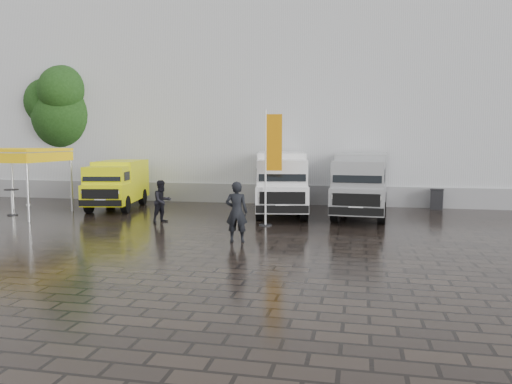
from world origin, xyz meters
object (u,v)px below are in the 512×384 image
wheelie_bin (437,199)px  person_front (237,212)px  van_yellow (117,185)px  van_white (281,183)px  van_silver (361,185)px  cocktail_table (12,202)px  canopy_tent (17,153)px  flagpole (270,162)px  person_tent (162,201)px

wheelie_bin → person_front: size_ratio=0.50×
van_yellow → van_white: size_ratio=0.79×
van_white → van_silver: 3.50m
wheelie_bin → person_front: (-7.47, -9.29, 0.49)m
van_white → cocktail_table: (-11.45, -2.99, -0.78)m
van_white → canopy_tent: 11.62m
canopy_tent → flagpole: 11.27m
van_white → flagpole: size_ratio=1.41×
cocktail_table → wheelie_bin: size_ratio=1.16×
canopy_tent → person_tent: canopy_tent is taller
van_yellow → canopy_tent: (-3.18, -2.91, 1.60)m
cocktail_table → wheelie_bin: bearing=17.2°
van_yellow → canopy_tent: 4.60m
van_silver → wheelie_bin: bearing=41.0°
van_silver → flagpole: (-3.41, -3.34, 1.08)m
person_front → van_silver: bearing=-126.4°
wheelie_bin → person_tent: person_tent is taller
cocktail_table → wheelie_bin: 19.36m
van_white → van_silver: size_ratio=1.00×
van_silver → canopy_tent: canopy_tent is taller
van_yellow → wheelie_bin: 15.28m
cocktail_table → flagpole: bearing=-1.7°
van_yellow → van_white: bearing=-10.5°
van_yellow → person_tent: van_yellow is taller
wheelie_bin → person_tent: bearing=-140.1°
flagpole → wheelie_bin: (6.95, 6.08, -1.94)m
cocktail_table → person_tent: size_ratio=0.68×
van_silver → flagpole: 4.89m
van_yellow → flagpole: size_ratio=1.11×
van_white → van_yellow: bearing=170.3°
cocktail_table → person_tent: bearing=-3.0°
canopy_tent → van_white: bearing=14.5°
cocktail_table → van_white: bearing=14.6°
van_white → van_silver: (3.50, 0.00, -0.01)m
van_white → cocktail_table: bearing=-174.9°
van_silver → wheelie_bin: 4.56m
van_white → cocktail_table: van_white is taller
wheelie_bin → person_tent: size_ratio=0.59×
van_yellow → cocktail_table: 4.62m
flagpole → person_front: 3.56m
van_silver → van_white: bearing=-176.7°
van_silver → person_tent: size_ratio=3.69×
flagpole → cocktail_table: 11.69m
van_silver → cocktail_table: 15.26m
van_yellow → van_white: 7.99m
van_yellow → person_front: 10.02m
cocktail_table → wheelie_bin: (18.49, 5.73, -0.08)m
person_front → canopy_tent: bearing=-24.3°
van_silver → canopy_tent: (-14.66, -2.89, 1.39)m
canopy_tent → flagpole: size_ratio=0.75×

